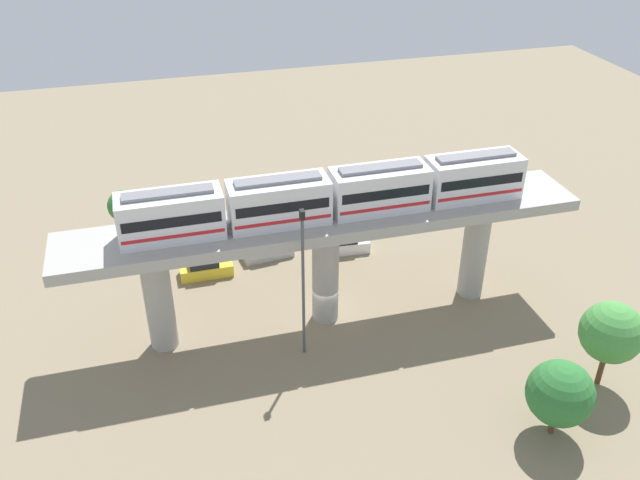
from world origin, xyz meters
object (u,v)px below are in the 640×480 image
at_px(parked_car_yellow, 205,267).
at_px(parked_car_silver, 267,249).
at_px(train, 330,195).
at_px(tree_far_corner, 560,393).
at_px(parked_car_white, 344,243).
at_px(signal_post, 303,279).
at_px(tree_near_viaduct, 124,206).
at_px(tree_mid_lot, 611,333).

distance_m(parked_car_yellow, parked_car_silver, 5.49).
bearing_deg(parked_car_silver, train, -170.11).
bearing_deg(tree_far_corner, parked_car_silver, 27.81).
distance_m(parked_car_white, parked_car_silver, 6.54).
height_order(parked_car_silver, signal_post, signal_post).
xyz_separation_m(parked_car_yellow, signal_post, (-11.26, -5.33, 5.35)).
bearing_deg(signal_post, parked_car_yellow, 25.32).
bearing_deg(parked_car_silver, parked_car_yellow, 97.94).
xyz_separation_m(train, signal_post, (-3.40, 2.75, -3.97)).
bearing_deg(tree_near_viaduct, parked_car_yellow, -139.01).
height_order(train, signal_post, train).
distance_m(parked_car_silver, signal_post, 13.74).
bearing_deg(tree_far_corner, tree_mid_lot, -60.79).
distance_m(parked_car_yellow, signal_post, 13.56).
height_order(parked_car_white, signal_post, signal_post).
relative_size(tree_far_corner, signal_post, 0.46).
distance_m(parked_car_silver, tree_far_corner, 26.76).
distance_m(train, parked_car_silver, 13.42).
distance_m(tree_near_viaduct, tree_mid_lot, 38.74).
distance_m(train, parked_car_yellow, 14.62).
bearing_deg(train, signal_post, 141.02).
height_order(parked_car_white, tree_near_viaduct, tree_near_viaduct).
relative_size(train, signal_post, 2.47).
bearing_deg(tree_far_corner, tree_near_viaduct, 39.21).
height_order(tree_mid_lot, tree_far_corner, tree_mid_lot).
distance_m(train, signal_post, 5.90).
bearing_deg(tree_mid_lot, parked_car_white, 29.48).
height_order(train, parked_car_silver, train).
relative_size(tree_mid_lot, signal_post, 0.55).
xyz_separation_m(parked_car_yellow, tree_far_corner, (-22.18, -17.75, 2.37)).
bearing_deg(tree_near_viaduct, train, -136.32).
xyz_separation_m(parked_car_white, tree_far_corner, (-22.73, -5.96, 2.37)).
distance_m(tree_mid_lot, tree_far_corner, 6.09).
bearing_deg(tree_near_viaduct, parked_car_silver, -115.41).
xyz_separation_m(parked_car_yellow, parked_car_silver, (1.39, -5.31, 0.00)).
relative_size(parked_car_yellow, tree_far_corner, 0.83).
relative_size(train, tree_near_viaduct, 5.45).
bearing_deg(parked_car_yellow, parked_car_white, -87.63).
xyz_separation_m(train, parked_car_white, (8.41, -3.71, -9.32)).
height_order(parked_car_yellow, tree_far_corner, tree_far_corner).
xyz_separation_m(parked_car_silver, tree_near_viaduct, (5.28, 11.11, 2.90)).
bearing_deg(parked_car_white, tree_mid_lot, -146.61).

